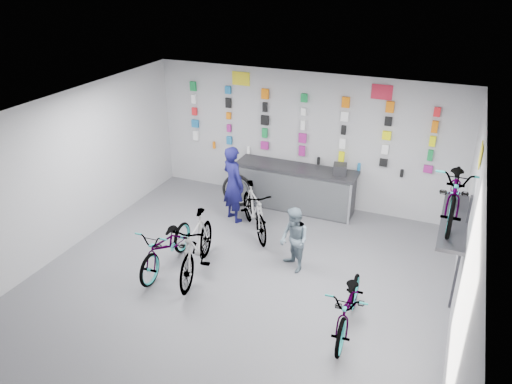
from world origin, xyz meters
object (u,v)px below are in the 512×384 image
at_px(bike_right, 350,305).
at_px(clerk, 233,184).
at_px(bike_service, 254,210).
at_px(counter, 295,189).
at_px(bike_center, 196,246).
at_px(bike_left, 167,245).
at_px(customer, 294,240).

bearing_deg(bike_right, clerk, 138.03).
bearing_deg(bike_service, counter, 35.20).
distance_m(counter, bike_center, 3.20).
distance_m(bike_left, customer, 2.30).
distance_m(bike_right, clerk, 4.03).
distance_m(bike_left, clerk, 2.21).
relative_size(counter, bike_center, 1.44).
bearing_deg(clerk, bike_center, 127.39).
relative_size(counter, bike_service, 1.57).
height_order(clerk, customer, clerk).
xyz_separation_m(counter, bike_left, (-1.37, -3.15, -0.02)).
bearing_deg(bike_center, clerk, 85.26).
relative_size(counter, customer, 2.22).
bearing_deg(bike_left, customer, 19.16).
bearing_deg(bike_center, customer, 15.26).
xyz_separation_m(bike_left, customer, (2.13, 0.84, 0.14)).
relative_size(counter, clerk, 1.61).
bearing_deg(bike_left, bike_center, 2.13).
bearing_deg(clerk, counter, -106.07).
xyz_separation_m(bike_right, customer, (-1.31, 1.22, 0.15)).
bearing_deg(bike_left, counter, 64.17).
distance_m(counter, bike_left, 3.44).
xyz_separation_m(bike_left, bike_center, (0.59, 0.05, 0.10)).
xyz_separation_m(counter, bike_service, (-0.41, -1.37, 0.03)).
height_order(bike_service, clerk, clerk).
relative_size(bike_service, clerk, 1.03).
distance_m(clerk, customer, 2.24).
xyz_separation_m(counter, customer, (0.76, -2.31, 0.12)).
height_order(bike_center, customer, customer).
bearing_deg(counter, clerk, -136.21).
height_order(bike_right, customer, customer).
distance_m(bike_center, customer, 1.73).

